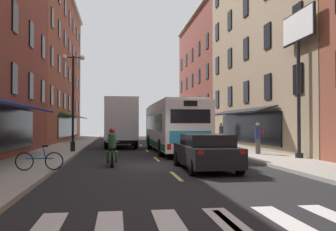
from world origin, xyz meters
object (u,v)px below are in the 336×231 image
(bicycle_near, at_px, (39,160))
(sedan_mid, at_px, (118,135))
(motorcycle_rider, at_px, (112,150))
(transit_bus, at_px, (173,126))
(pedestrian_mid, at_px, (221,133))
(box_truck, at_px, (121,123))
(street_lamp_twin, at_px, (73,98))
(billboard_sign, at_px, (298,43))
(sedan_near, at_px, (206,152))
(pedestrian_near, at_px, (258,137))

(bicycle_near, bearing_deg, sedan_mid, 83.38)
(motorcycle_rider, bearing_deg, sedan_mid, 89.09)
(transit_bus, bearing_deg, bicycle_near, -122.53)
(bicycle_near, distance_m, pedestrian_mid, 19.93)
(box_truck, xyz_separation_m, bicycle_near, (-3.12, -15.65, -1.45))
(street_lamp_twin, bearing_deg, motorcycle_rider, -70.97)
(billboard_sign, bearing_deg, sedan_near, -150.10)
(pedestrian_near, height_order, street_lamp_twin, street_lamp_twin)
(bicycle_near, xyz_separation_m, pedestrian_mid, (11.46, 16.29, 0.56))
(transit_bus, bearing_deg, billboard_sign, -50.01)
(billboard_sign, distance_m, motorcycle_rider, 10.75)
(motorcycle_rider, height_order, pedestrian_mid, pedestrian_mid)
(box_truck, distance_m, sedan_mid, 10.02)
(billboard_sign, xyz_separation_m, transit_bus, (-5.47, 6.52, -4.23))
(bicycle_near, bearing_deg, pedestrian_mid, 54.88)
(box_truck, distance_m, street_lamp_twin, 6.84)
(sedan_mid, relative_size, bicycle_near, 2.58)
(billboard_sign, relative_size, pedestrian_near, 4.19)
(motorcycle_rider, height_order, pedestrian_near, pedestrian_near)
(sedan_near, bearing_deg, motorcycle_rider, 151.18)
(transit_bus, bearing_deg, motorcycle_rider, -116.63)
(box_truck, xyz_separation_m, pedestrian_mid, (8.34, 0.64, -0.89))
(bicycle_near, height_order, street_lamp_twin, street_lamp_twin)
(bicycle_near, height_order, pedestrian_near, pedestrian_near)
(pedestrian_near, bearing_deg, pedestrian_mid, -18.73)
(motorcycle_rider, relative_size, street_lamp_twin, 0.34)
(pedestrian_near, bearing_deg, sedan_near, 127.75)
(sedan_mid, xyz_separation_m, street_lamp_twin, (-2.87, -15.88, 2.80))
(pedestrian_near, distance_m, street_lamp_twin, 11.50)
(sedan_near, xyz_separation_m, sedan_mid, (-3.36, 25.20, -0.07))
(pedestrian_near, height_order, pedestrian_mid, pedestrian_mid)
(bicycle_near, bearing_deg, box_truck, 78.71)
(pedestrian_mid, distance_m, street_lamp_twin, 13.36)
(box_truck, relative_size, sedan_near, 1.60)
(pedestrian_near, xyz_separation_m, pedestrian_mid, (0.63, 9.97, -0.02))
(transit_bus, height_order, pedestrian_near, transit_bus)
(sedan_near, relative_size, street_lamp_twin, 0.78)
(billboard_sign, distance_m, box_truck, 15.44)
(billboard_sign, height_order, sedan_mid, billboard_sign)
(pedestrian_mid, height_order, street_lamp_twin, street_lamp_twin)
(pedestrian_mid, bearing_deg, bicycle_near, -61.80)
(sedan_near, bearing_deg, billboard_sign, 29.90)
(sedan_near, distance_m, sedan_mid, 25.42)
(billboard_sign, bearing_deg, motorcycle_rider, -172.86)
(box_truck, xyz_separation_m, street_lamp_twin, (-3.03, -5.95, 1.51))
(sedan_mid, height_order, motorcycle_rider, motorcycle_rider)
(pedestrian_mid, bearing_deg, billboard_sign, -24.59)
(billboard_sign, distance_m, sedan_near, 8.28)
(sedan_mid, bearing_deg, pedestrian_near, -67.81)
(sedan_near, relative_size, pedestrian_near, 2.66)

